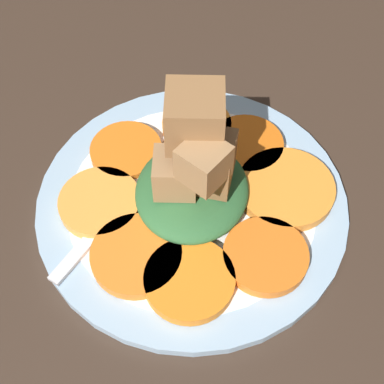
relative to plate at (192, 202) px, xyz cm
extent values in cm
cube|color=#38281E|center=(0.00, 0.00, -1.52)|extent=(120.00, 120.00, 2.00)
cylinder|color=#99B7D1|center=(0.00, 0.00, -0.02)|extent=(27.76, 27.76, 1.00)
cylinder|color=white|center=(0.00, 0.00, 0.03)|extent=(22.21, 22.21, 1.00)
cylinder|color=orange|center=(-2.30, 8.09, 1.10)|extent=(8.69, 8.69, 1.03)
cylinder|color=orange|center=(-6.62, 3.97, 1.10)|extent=(6.99, 6.99, 1.03)
cylinder|color=orange|center=(-8.19, -1.09, 1.10)|extent=(6.72, 6.72, 1.03)
cylinder|color=orange|center=(-3.80, -7.01, 1.10)|extent=(6.73, 6.73, 1.03)
cylinder|color=#F9953A|center=(2.27, -7.79, 1.10)|extent=(7.19, 7.19, 1.03)
cylinder|color=orange|center=(6.74, -3.36, 1.10)|extent=(7.56, 7.56, 1.03)
cylinder|color=orange|center=(8.12, 1.34, 1.10)|extent=(7.33, 7.33, 1.03)
cylinder|color=orange|center=(4.84, 7.04, 1.10)|extent=(7.05, 7.05, 1.03)
ellipsoid|color=#2D6033|center=(0.00, 0.00, 1.87)|extent=(10.98, 9.89, 2.59)
cube|color=#9E754C|center=(0.72, -1.29, 4.91)|extent=(4.00, 4.00, 3.49)
cube|color=brown|center=(-1.50, -0.37, 4.81)|extent=(3.66, 3.66, 3.29)
cube|color=brown|center=(-0.66, 1.12, 5.34)|extent=(4.47, 4.47, 4.35)
cube|color=olive|center=(-1.15, -0.43, 9.87)|extent=(5.15, 5.15, 4.47)
cube|color=#9E754C|center=(1.70, 1.22, 8.10)|extent=(4.47, 4.47, 3.29)
cube|color=silver|center=(4.23, -7.00, 0.78)|extent=(12.35, 5.85, 0.40)
cube|color=silver|center=(-2.47, -4.29, 0.78)|extent=(2.31, 2.73, 0.40)
cube|color=silver|center=(-5.92, -3.98, 0.78)|extent=(4.82, 2.19, 0.40)
cube|color=silver|center=(-5.67, -3.36, 0.78)|extent=(4.82, 2.19, 0.40)
cube|color=silver|center=(-5.42, -2.74, 0.78)|extent=(4.82, 2.19, 0.40)
cube|color=silver|center=(-5.17, -2.12, 0.78)|extent=(4.82, 2.19, 0.40)
camera|label=1|loc=(26.51, 5.04, 39.83)|focal=50.00mm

